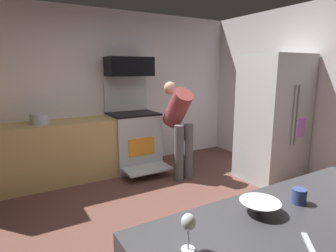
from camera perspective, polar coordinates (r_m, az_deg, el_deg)
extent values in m
cube|color=brown|center=(3.13, 1.40, -20.58)|extent=(5.20, 4.80, 0.02)
cube|color=silver|center=(4.81, -13.47, 6.99)|extent=(5.20, 0.12, 2.60)
cube|color=silver|center=(4.55, 29.95, 5.54)|extent=(0.12, 4.80, 2.60)
cube|color=tan|center=(4.43, -22.78, -5.18)|extent=(2.40, 0.60, 0.90)
cube|color=#B4BBBB|center=(4.73, -7.03, -3.18)|extent=(0.76, 0.64, 0.92)
cube|color=black|center=(4.63, -7.18, 2.51)|extent=(0.76, 0.64, 0.03)
cube|color=#B4BBBB|center=(4.86, -8.63, 6.59)|extent=(0.76, 0.06, 0.59)
cube|color=orange|center=(4.45, -5.35, -4.24)|extent=(0.44, 0.01, 0.28)
cube|color=#B4BBBB|center=(4.38, -4.22, -8.72)|extent=(0.72, 0.39, 0.03)
cube|color=black|center=(4.67, -7.91, 11.93)|extent=(0.74, 0.38, 0.31)
cube|color=#B5B9B7|center=(4.46, 20.59, 1.48)|extent=(0.87, 0.73, 1.87)
cylinder|color=#B5B9B7|center=(4.19, 24.32, 1.88)|extent=(0.02, 0.02, 0.84)
cylinder|color=#B5B9B7|center=(4.25, 24.95, 1.96)|extent=(0.02, 0.02, 0.84)
cube|color=#BB6ED2|center=(4.39, 25.49, -0.31)|extent=(0.20, 0.01, 0.26)
cylinder|color=#535353|center=(4.19, 2.24, -5.55)|extent=(0.14, 0.14, 0.85)
cylinder|color=#535353|center=(4.28, 4.16, -5.20)|extent=(0.14, 0.14, 0.85)
cylinder|color=#943C3D|center=(4.24, 1.99, 3.69)|extent=(0.30, 0.59, 0.64)
sphere|color=tan|center=(4.40, 0.43, 7.77)|extent=(0.20, 0.20, 0.20)
cone|color=white|center=(1.62, 18.21, -15.41)|extent=(0.22, 0.22, 0.07)
cylinder|color=silver|center=(1.30, 4.10, -23.78)|extent=(0.06, 0.06, 0.01)
cylinder|color=silver|center=(1.27, 4.13, -22.09)|extent=(0.01, 0.01, 0.09)
ellipsoid|color=silver|center=(1.23, 4.19, -18.96)|extent=(0.06, 0.06, 0.07)
cylinder|color=#374683|center=(1.80, 25.16, -12.81)|extent=(0.08, 0.08, 0.09)
cube|color=#B7BABF|center=(1.43, 27.19, -21.41)|extent=(0.18, 0.19, 0.01)
cylinder|color=#B2BBC9|center=(4.30, -24.79, 1.35)|extent=(0.24, 0.24, 0.14)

